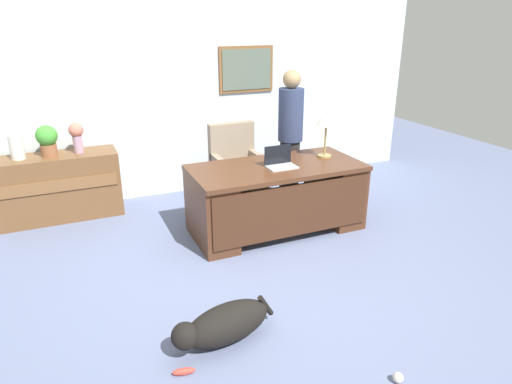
% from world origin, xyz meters
% --- Properties ---
extents(ground_plane, '(12.00, 12.00, 0.00)m').
position_xyz_m(ground_plane, '(0.00, 0.00, 0.00)').
color(ground_plane, slate).
extents(back_wall, '(7.00, 0.16, 2.70)m').
position_xyz_m(back_wall, '(0.01, 2.60, 1.35)').
color(back_wall, silver).
rests_on(back_wall, ground_plane).
extents(desk, '(1.92, 0.91, 0.77)m').
position_xyz_m(desk, '(0.52, 0.87, 0.42)').
color(desk, '#4C2B19').
rests_on(desk, ground_plane).
extents(credenza, '(1.41, 0.50, 0.79)m').
position_xyz_m(credenza, '(-1.74, 2.25, 0.40)').
color(credenza, brown).
rests_on(credenza, ground_plane).
extents(armchair, '(0.60, 0.59, 1.05)m').
position_xyz_m(armchair, '(0.39, 1.80, 0.47)').
color(armchair, gray).
rests_on(armchair, ground_plane).
extents(person_standing, '(0.32, 0.32, 1.70)m').
position_xyz_m(person_standing, '(1.09, 1.67, 0.88)').
color(person_standing, '#262323').
rests_on(person_standing, ground_plane).
extents(dog_lying, '(0.87, 0.42, 0.30)m').
position_xyz_m(dog_lying, '(-0.71, -0.71, 0.15)').
color(dog_lying, black).
rests_on(dog_lying, ground_plane).
extents(laptop, '(0.32, 0.22, 0.22)m').
position_xyz_m(laptop, '(0.53, 0.85, 0.83)').
color(laptop, '#B2B5BA').
rests_on(laptop, desk).
extents(desk_lamp, '(0.22, 0.22, 0.56)m').
position_xyz_m(desk_lamp, '(1.18, 0.97, 1.20)').
color(desk_lamp, '#9E8447').
rests_on(desk_lamp, desk).
extents(vase_with_flowers, '(0.17, 0.17, 0.36)m').
position_xyz_m(vase_with_flowers, '(-1.45, 2.25, 1.01)').
color(vase_with_flowers, '#AC89A0').
rests_on(vase_with_flowers, credenza).
extents(vase_empty, '(0.16, 0.16, 0.28)m').
position_xyz_m(vase_empty, '(-2.10, 2.25, 0.93)').
color(vase_empty, silver).
rests_on(vase_empty, credenza).
extents(potted_plant, '(0.24, 0.24, 0.36)m').
position_xyz_m(potted_plant, '(-1.78, 2.25, 0.99)').
color(potted_plant, brown).
rests_on(potted_plant, credenza).
extents(dog_toy_ball, '(0.07, 0.07, 0.07)m').
position_xyz_m(dog_toy_ball, '(0.23, -1.57, 0.04)').
color(dog_toy_ball, beige).
rests_on(dog_toy_ball, ground_plane).
extents(dog_toy_bone, '(0.17, 0.08, 0.05)m').
position_xyz_m(dog_toy_bone, '(-1.07, -0.93, 0.03)').
color(dog_toy_bone, '#E53F33').
rests_on(dog_toy_bone, ground_plane).
extents(dog_toy_plush, '(0.16, 0.14, 0.05)m').
position_xyz_m(dog_toy_plush, '(-1.00, -0.53, 0.03)').
color(dog_toy_plush, '#D8338C').
rests_on(dog_toy_plush, ground_plane).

